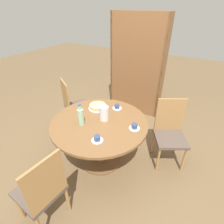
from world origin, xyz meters
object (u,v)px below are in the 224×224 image
chair_a (74,104)px  cup_b (134,127)px  chair_c (170,132)px  cup_a (97,139)px  bookshelf (136,69)px  water_bottle (81,116)px  coffee_pot (104,113)px  cake_main (98,107)px  cup_c (117,107)px  chair_b (42,190)px

chair_a → cup_b: (1.34, -0.40, 0.25)m
chair_c → cup_a: size_ratio=7.10×
cup_b → bookshelf: bearing=112.4°
chair_a → water_bottle: water_bottle is taller
bookshelf → coffee_pot: 1.64m
chair_c → cake_main: chair_c is taller
coffee_pot → cup_c: 0.35m
coffee_pot → bookshelf: bearing=98.0°
chair_c → cup_b: 0.64m
cup_a → cup_c: size_ratio=1.00×
chair_b → bookshelf: size_ratio=0.50×
chair_a → cup_a: chair_a is taller
chair_b → chair_c: same height
coffee_pot → cake_main: 0.32m
coffee_pot → water_bottle: bearing=-130.1°
water_bottle → cup_c: water_bottle is taller
chair_a → cake_main: size_ratio=3.58×
chair_c → cup_a: chair_c is taller
bookshelf → cake_main: size_ratio=7.22×
cake_main → coffee_pot: bearing=-40.4°
chair_c → cup_c: chair_c is taller
chair_b → coffee_pot: bearing=-177.5°
water_bottle → cup_a: bearing=-25.2°
coffee_pot → chair_b: bearing=-93.4°
bookshelf → water_bottle: (0.03, -1.86, -0.08)m
chair_b → cup_a: size_ratio=7.10×
coffee_pot → cup_a: bearing=-68.7°
chair_c → cake_main: bearing=165.3°
coffee_pot → water_bottle: (-0.20, -0.24, 0.01)m
chair_b → cup_a: (0.22, 0.67, 0.25)m
water_bottle → cup_b: water_bottle is taller
coffee_pot → water_bottle: water_bottle is taller
chair_a → cup_b: size_ratio=7.10×
cup_a → chair_c: bearing=53.5°
chair_c → water_bottle: bearing=-173.9°
cake_main → chair_b: bearing=-82.2°
chair_a → chair_c: bearing=-145.0°
water_bottle → bookshelf: bearing=90.9°
cup_b → chair_c: bearing=51.0°
chair_c → chair_a: bearing=153.0°
chair_c → bookshelf: bearing=102.8°
bookshelf → cup_a: (0.38, -2.03, -0.17)m
chair_c → coffee_pot: size_ratio=4.09×
cup_a → cup_c: same height
bookshelf → cup_b: 1.75m
cup_a → cup_b: size_ratio=1.00×
chair_c → cake_main: (-1.05, -0.27, 0.25)m
cake_main → chair_a: bearing=162.7°
coffee_pot → cup_a: 0.44m
cup_a → chair_b: bearing=-108.3°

